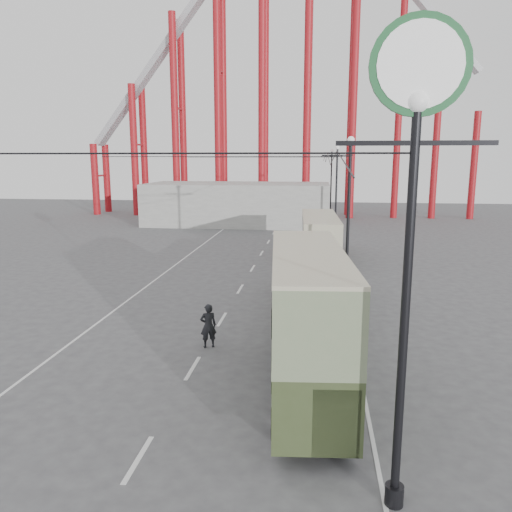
# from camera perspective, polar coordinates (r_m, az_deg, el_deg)

# --- Properties ---
(ground) EXTENTS (160.00, 160.00, 0.00)m
(ground) POSITION_cam_1_polar(r_m,az_deg,el_deg) (16.27, -7.26, -18.42)
(ground) COLOR #47474A
(ground) RESTS_ON ground
(road_markings) EXTENTS (12.52, 120.00, 0.01)m
(road_markings) POSITION_cam_1_polar(r_m,az_deg,el_deg) (34.63, -0.66, -2.23)
(road_markings) COLOR silver
(road_markings) RESTS_ON ground
(lamp_post_near) EXTENTS (3.20, 0.44, 10.80)m
(lamp_post_near) POSITION_cam_1_polar(r_m,az_deg,el_deg) (10.87, 17.61, 9.89)
(lamp_post_near) COLOR black
(lamp_post_near) RESTS_ON ground
(lamp_post_mid) EXTENTS (3.20, 0.44, 9.32)m
(lamp_post_mid) POSITION_cam_1_polar(r_m,az_deg,el_deg) (31.93, 10.52, 4.96)
(lamp_post_mid) COLOR black
(lamp_post_mid) RESTS_ON ground
(lamp_post_far) EXTENTS (3.20, 0.44, 9.32)m
(lamp_post_far) POSITION_cam_1_polar(r_m,az_deg,el_deg) (53.83, 9.16, 7.44)
(lamp_post_far) COLOR black
(lamp_post_far) RESTS_ON ground
(lamp_post_distant) EXTENTS (3.20, 0.44, 9.32)m
(lamp_post_distant) POSITION_cam_1_polar(r_m,az_deg,el_deg) (75.79, 8.58, 8.48)
(lamp_post_distant) COLOR black
(lamp_post_distant) RESTS_ON ground
(roller_coaster) EXTENTS (52.95, 5.00, 55.48)m
(roller_coaster) POSITION_cam_1_polar(r_m,az_deg,el_deg) (72.41, 2.18, 23.00)
(roller_coaster) COLOR maroon
(roller_coaster) RESTS_ON ground
(fairground_shed) EXTENTS (22.00, 10.00, 5.00)m
(fairground_shed) POSITION_cam_1_polar(r_m,az_deg,el_deg) (61.70, -2.02, 5.99)
(fairground_shed) COLOR gray
(fairground_shed) RESTS_ON ground
(double_decker_bus) EXTENTS (3.11, 9.48, 5.00)m
(double_decker_bus) POSITION_cam_1_polar(r_m,az_deg,el_deg) (17.01, 5.89, -6.73)
(double_decker_bus) COLOR #364123
(double_decker_bus) RESTS_ON ground
(single_decker_green) EXTENTS (2.57, 10.61, 2.99)m
(single_decker_green) POSITION_cam_1_polar(r_m,az_deg,el_deg) (27.56, 6.32, -2.19)
(single_decker_green) COLOR #70815E
(single_decker_green) RESTS_ON ground
(single_decker_cream) EXTENTS (3.24, 11.14, 3.43)m
(single_decker_cream) POSITION_cam_1_polar(r_m,az_deg,el_deg) (40.97, 7.29, 2.51)
(single_decker_cream) COLOR #BCB597
(single_decker_cream) RESTS_ON ground
(pedestrian) EXTENTS (0.83, 0.70, 1.93)m
(pedestrian) POSITION_cam_1_polar(r_m,az_deg,el_deg) (21.61, -5.47, -7.93)
(pedestrian) COLOR black
(pedestrian) RESTS_ON ground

